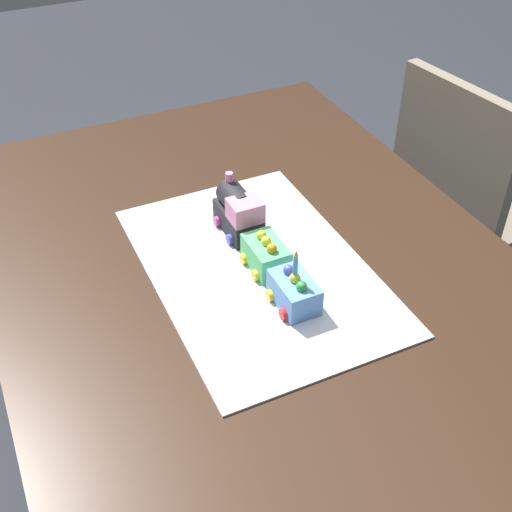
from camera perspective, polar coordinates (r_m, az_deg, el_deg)
The scene contains 8 objects.
ground_plane at distance 1.88m, azimuth -0.17°, elevation -18.30°, with size 8.00×8.00×0.00m, color #2D3038.
dining_table at distance 1.39m, azimuth -0.21°, elevation -4.08°, with size 1.40×1.00×0.74m.
chair at distance 2.07m, azimuth 17.66°, elevation 4.60°, with size 0.45×0.45×0.86m.
cake_board at distance 1.30m, azimuth 0.00°, elevation -1.09°, with size 0.60×0.40×0.00m, color silver.
cake_locomotive at distance 1.37m, azimuth -1.49°, elevation 3.76°, with size 0.14×0.08×0.12m.
cake_car_tanker_mint_green at distance 1.29m, azimuth 0.85°, elevation 0.12°, with size 0.10×0.08×0.07m.
cake_car_gondola_sky_blue at distance 1.21m, azimuth 3.29°, elevation -3.06°, with size 0.10×0.08×0.07m.
birthday_candle at distance 1.17m, azimuth 3.40°, elevation -0.55°, with size 0.01×0.01×0.05m.
Camera 1 is at (0.92, -0.43, 1.58)m, focal length 46.84 mm.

